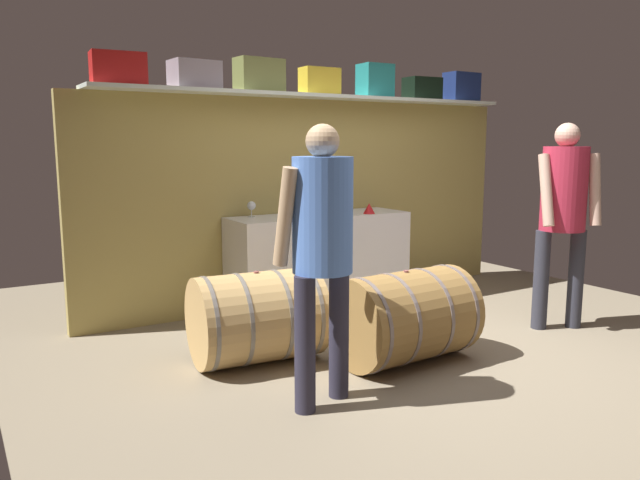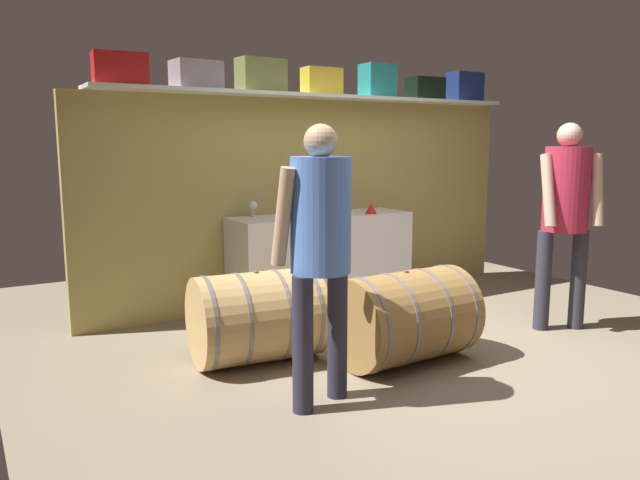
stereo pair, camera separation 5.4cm
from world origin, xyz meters
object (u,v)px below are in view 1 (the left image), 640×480
toolcase_black (422,89)px  visitor_tasting (322,236)px  toolcase_red (118,69)px  toolcase_grey (195,75)px  wine_bottle_clear (319,201)px  work_cabinet (320,262)px  wine_barrel_far (257,317)px  toolcase_yellow (320,81)px  wine_glass (251,206)px  wine_barrel_near (405,316)px  wine_bottle_green (339,198)px  toolcase_olive (259,75)px  toolcase_navy (461,87)px  winemaker_pouring (564,204)px  toolcase_teal (375,81)px  red_funnel (369,208)px

toolcase_black → visitor_tasting: 3.35m
toolcase_red → toolcase_grey: (0.61, 0.00, -0.01)m
toolcase_black → wine_bottle_clear: size_ratio=1.21×
toolcase_grey → work_cabinet: (1.10, -0.18, -1.65)m
toolcase_red → wine_bottle_clear: bearing=-5.1°
work_cabinet → wine_barrel_far: size_ratio=1.83×
wine_barrel_far → visitor_tasting: bearing=-83.1°
toolcase_grey → toolcase_yellow: toolcase_yellow is taller
wine_barrel_far → visitor_tasting: (0.01, -0.84, 0.68)m
wine_glass → wine_barrel_near: (0.39, -1.68, -0.66)m
toolcase_grey → wine_bottle_green: 1.71m
wine_bottle_clear → wine_bottle_green: bearing=21.0°
toolcase_grey → wine_glass: bearing=-7.0°
toolcase_black → wine_bottle_green: toolcase_black is taller
toolcase_olive → toolcase_yellow: (0.62, 0.00, -0.02)m
toolcase_navy → wine_bottle_clear: 2.26m
toolcase_black → wine_bottle_green: bearing=-168.7°
winemaker_pouring → toolcase_black: bearing=-64.5°
wine_bottle_green → toolcase_teal: bearing=16.1°
toolcase_navy → wine_barrel_near: size_ratio=0.39×
toolcase_yellow → wine_barrel_near: 2.48m
toolcase_red → wine_bottle_green: 2.23m
toolcase_red → visitor_tasting: toolcase_red is taller
toolcase_olive → toolcase_navy: (2.40, 0.00, 0.01)m
wine_bottle_clear → winemaker_pouring: bearing=-46.4°
toolcase_teal → winemaker_pouring: 2.16m
toolcase_black → toolcase_navy: bearing=3.8°
toolcase_grey → toolcase_black: 2.44m
toolcase_grey → wine_barrel_far: size_ratio=0.41×
toolcase_teal → wine_glass: toolcase_teal is taller
toolcase_black → work_cabinet: size_ratio=0.21×
toolcase_teal → wine_bottle_clear: toolcase_teal is taller
toolcase_yellow → visitor_tasting: 2.59m
toolcase_navy → winemaker_pouring: size_ratio=0.22×
toolcase_olive → toolcase_black: 1.85m
toolcase_teal → toolcase_navy: (1.15, 0.00, -0.01)m
toolcase_black → red_funnel: (-0.91, -0.35, -1.15)m
toolcase_grey → winemaker_pouring: (2.46, -1.75, -1.05)m
toolcase_olive → wine_barrel_near: toolcase_olive is taller
toolcase_navy → winemaker_pouring: toolcase_navy is taller
work_cabinet → toolcase_black: bearing=7.5°
toolcase_yellow → wine_bottle_green: bearing=-47.3°
wine_bottle_green → wine_glass: (-0.85, 0.12, -0.04)m
wine_bottle_clear → toolcase_olive: bearing=150.0°
toolcase_grey → wine_barrel_far: (-0.03, -1.17, -1.77)m
wine_bottle_green → wine_barrel_far: 1.84m
toolcase_grey → toolcase_teal: toolcase_teal is taller
toolcase_grey → toolcase_teal: size_ratio=1.21×
toolcase_olive → toolcase_navy: size_ratio=1.13×
toolcase_grey → toolcase_black: toolcase_grey is taller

